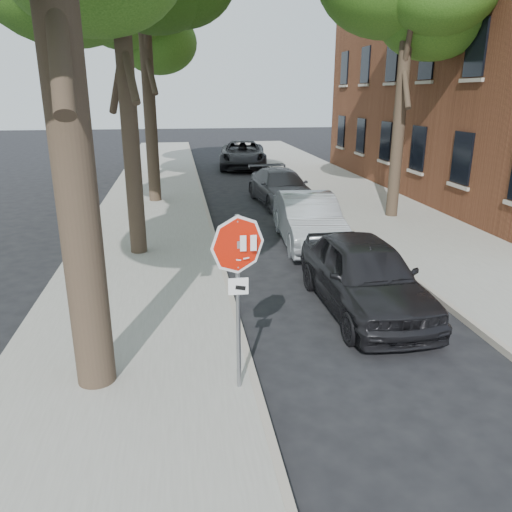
# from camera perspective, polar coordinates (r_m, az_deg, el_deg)

# --- Properties ---
(ground) EXTENTS (120.00, 120.00, 0.00)m
(ground) POSITION_cam_1_polar(r_m,az_deg,el_deg) (7.80, 3.36, -14.91)
(ground) COLOR black
(ground) RESTS_ON ground
(sidewalk_left) EXTENTS (4.00, 55.00, 0.12)m
(sidewalk_left) POSITION_cam_1_polar(r_m,az_deg,el_deg) (18.89, -11.91, 4.88)
(sidewalk_left) COLOR gray
(sidewalk_left) RESTS_ON ground
(sidewalk_right) EXTENTS (4.00, 55.00, 0.12)m
(sidewalk_right) POSITION_cam_1_polar(r_m,az_deg,el_deg) (20.27, 12.93, 5.70)
(sidewalk_right) COLOR gray
(sidewalk_right) RESTS_ON ground
(curb_left) EXTENTS (0.12, 55.00, 0.13)m
(curb_left) POSITION_cam_1_polar(r_m,az_deg,el_deg) (18.88, -5.67, 5.19)
(curb_left) COLOR #9E9384
(curb_left) RESTS_ON ground
(curb_right) EXTENTS (0.12, 55.00, 0.13)m
(curb_right) POSITION_cam_1_polar(r_m,az_deg,el_deg) (19.61, 7.33, 5.61)
(curb_right) COLOR #9E9384
(curb_right) RESTS_ON ground
(stop_sign) EXTENTS (0.76, 0.34, 2.61)m
(stop_sign) POSITION_cam_1_polar(r_m,az_deg,el_deg) (6.80, -2.08, -1.65)
(stop_sign) COLOR gray
(stop_sign) RESTS_ON sidewalk_left
(tree_far) EXTENTS (5.29, 4.91, 9.33)m
(tree_far) POSITION_cam_1_polar(r_m,az_deg,el_deg) (27.69, -12.56, 23.83)
(tree_far) COLOR black
(tree_far) RESTS_ON sidewalk_left
(car_a) EXTENTS (1.85, 4.45, 1.51)m
(car_a) POSITION_cam_1_polar(r_m,az_deg,el_deg) (10.33, 12.25, -2.10)
(car_a) COLOR black
(car_a) RESTS_ON ground
(car_b) EXTENTS (1.83, 4.54, 1.47)m
(car_b) POSITION_cam_1_polar(r_m,az_deg,el_deg) (14.68, 6.01, 4.13)
(car_b) COLOR #ACB0B4
(car_b) RESTS_ON ground
(car_c) EXTENTS (2.31, 4.85, 1.37)m
(car_c) POSITION_cam_1_polar(r_m,az_deg,el_deg) (20.12, 2.88, 7.85)
(car_c) COLOR #424145
(car_c) RESTS_ON ground
(car_d) EXTENTS (3.29, 5.99, 1.59)m
(car_d) POSITION_cam_1_polar(r_m,az_deg,el_deg) (30.27, -1.51, 11.51)
(car_d) COLOR black
(car_d) RESTS_ON ground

